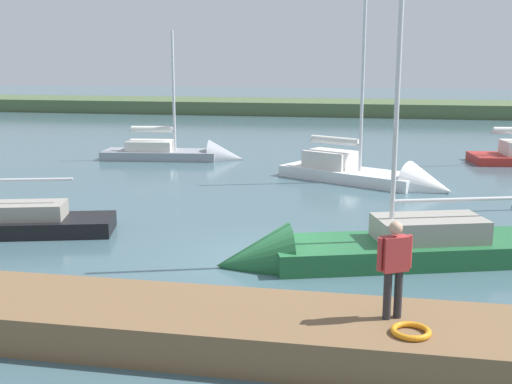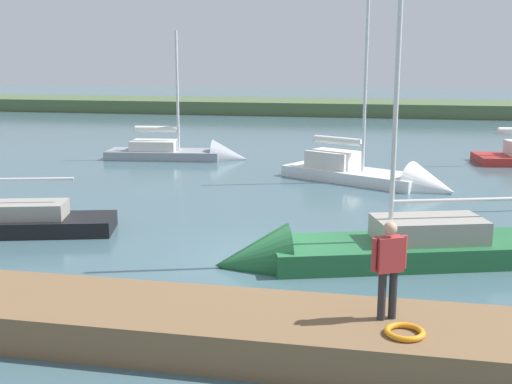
# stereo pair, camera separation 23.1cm
# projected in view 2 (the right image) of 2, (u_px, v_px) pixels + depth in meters

# --- Properties ---
(ground_plane) EXTENTS (200.00, 200.00, 0.00)m
(ground_plane) POSITION_uv_depth(u_px,v_px,m) (262.00, 258.00, 16.54)
(ground_plane) COLOR #42606B
(far_shoreline) EXTENTS (180.00, 8.00, 2.40)m
(far_shoreline) POSITION_uv_depth(u_px,v_px,m) (352.00, 114.00, 59.75)
(far_shoreline) COLOR #4C603D
(far_shoreline) RESTS_ON ground_plane
(dock_pier) EXTENTS (27.10, 2.34, 0.71)m
(dock_pier) POSITION_uv_depth(u_px,v_px,m) (208.00, 326.00, 11.46)
(dock_pier) COLOR brown
(dock_pier) RESTS_ON ground_plane
(life_ring_buoy) EXTENTS (0.66, 0.66, 0.10)m
(life_ring_buoy) POSITION_uv_depth(u_px,v_px,m) (405.00, 332.00, 10.26)
(life_ring_buoy) COLOR orange
(life_ring_buoy) RESTS_ON dock_pier
(sailboat_near_dock) EXTENTS (7.60, 5.33, 8.40)m
(sailboat_near_dock) POSITION_uv_depth(u_px,v_px,m) (380.00, 179.00, 26.18)
(sailboat_near_dock) COLOR white
(sailboat_near_dock) RESTS_ON ground_plane
(sailboat_outer_mooring) EXTENTS (7.42, 2.76, 7.43)m
(sailboat_outer_mooring) POSITION_uv_depth(u_px,v_px,m) (188.00, 157.00, 32.83)
(sailboat_outer_mooring) COLOR gray
(sailboat_outer_mooring) RESTS_ON ground_plane
(sailboat_far_left) EXTENTS (8.57, 4.46, 9.41)m
(sailboat_far_left) POSITION_uv_depth(u_px,v_px,m) (359.00, 257.00, 16.09)
(sailboat_far_left) COLOR #236638
(sailboat_far_left) RESTS_ON ground_plane
(person_on_dock) EXTENTS (0.59, 0.41, 1.72)m
(person_on_dock) POSITION_uv_depth(u_px,v_px,m) (389.00, 263.00, 10.71)
(person_on_dock) COLOR #28282D
(person_on_dock) RESTS_ON dock_pier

